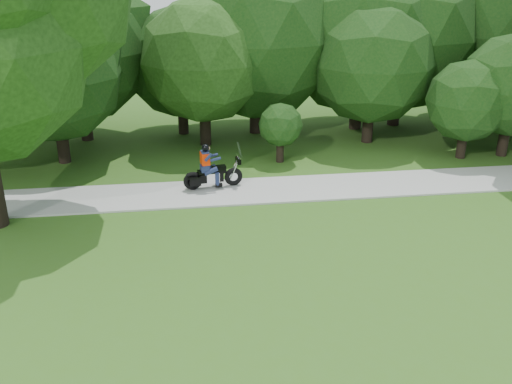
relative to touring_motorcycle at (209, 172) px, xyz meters
name	(u,v)px	position (x,y,z in m)	size (l,w,h in m)	color
ground	(451,332)	(4.35, -8.37, -0.61)	(100.00, 100.00, 0.00)	#39651D
walkway	(342,186)	(4.35, -0.37, -0.58)	(60.00, 2.20, 0.06)	#ACACA6
tree_line	(340,45)	(5.94, 6.29, 3.06)	(39.13, 11.85, 7.54)	black
touring_motorcycle	(209,172)	(0.00, 0.00, 0.00)	(1.97, 0.78, 1.50)	black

